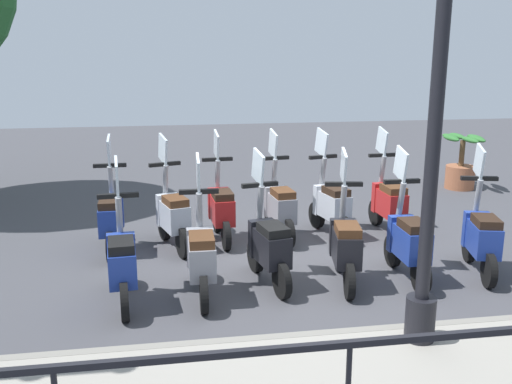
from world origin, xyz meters
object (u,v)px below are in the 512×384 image
(lamp_post_near, at_px, (436,117))
(scooter_near_4, at_px, (201,255))
(scooter_near_0, at_px, (481,236))
(scooter_near_2, at_px, (345,244))
(scooter_far_2, at_px, (280,206))
(scooter_near_5, at_px, (122,261))
(potted_palm, at_px, (461,166))
(scooter_far_0, at_px, (388,202))
(scooter_near_3, at_px, (268,245))
(scooter_far_3, at_px, (221,208))
(scooter_far_1, at_px, (331,204))
(scooter_far_5, at_px, (111,217))
(scooter_near_1, at_px, (408,240))
(scooter_far_4, at_px, (173,215))

(lamp_post_near, xyz_separation_m, scooter_near_4, (1.54, 1.82, -1.64))
(scooter_near_0, relative_size, scooter_near_4, 1.00)
(scooter_near_2, bearing_deg, scooter_far_2, 23.09)
(scooter_near_4, bearing_deg, scooter_near_5, 94.03)
(lamp_post_near, bearing_deg, scooter_near_4, 49.78)
(lamp_post_near, bearing_deg, potted_palm, -31.26)
(scooter_far_0, bearing_deg, potted_palm, -47.65)
(scooter_near_2, height_order, scooter_near_3, same)
(scooter_near_5, height_order, scooter_far_0, same)
(potted_palm, xyz_separation_m, scooter_near_4, (-4.26, 5.34, 0.04))
(scooter_near_5, height_order, scooter_far_3, same)
(lamp_post_near, distance_m, scooter_far_1, 3.75)
(scooter_near_3, distance_m, scooter_far_2, 1.67)
(potted_palm, distance_m, scooter_near_4, 6.83)
(scooter_near_3, bearing_deg, scooter_far_5, 41.28)
(scooter_near_1, height_order, scooter_far_3, same)
(scooter_near_0, relative_size, scooter_far_0, 1.00)
(lamp_post_near, relative_size, scooter_far_3, 2.89)
(lamp_post_near, relative_size, potted_palm, 4.19)
(lamp_post_near, relative_size, scooter_far_2, 2.89)
(scooter_near_0, relative_size, scooter_near_1, 1.00)
(scooter_near_0, distance_m, scooter_far_1, 2.18)
(scooter_near_1, xyz_separation_m, scooter_far_1, (1.71, 0.43, 0.00))
(scooter_near_1, relative_size, scooter_far_2, 1.00)
(scooter_near_1, relative_size, scooter_far_3, 1.00)
(scooter_far_3, height_order, scooter_far_5, same)
(scooter_near_2, bearing_deg, scooter_far_4, 61.00)
(scooter_far_2, relative_size, scooter_far_5, 1.00)
(scooter_far_1, bearing_deg, scooter_near_5, 111.23)
(lamp_post_near, bearing_deg, scooter_far_4, 33.46)
(scooter_near_4, relative_size, scooter_far_3, 1.00)
(lamp_post_near, height_order, scooter_far_2, lamp_post_near)
(scooter_near_2, bearing_deg, scooter_near_4, 102.86)
(scooter_far_0, bearing_deg, scooter_near_1, 163.02)
(lamp_post_near, relative_size, scooter_far_5, 2.89)
(scooter_near_3, bearing_deg, scooter_far_3, 1.67)
(scooter_near_3, distance_m, scooter_far_1, 2.01)
(scooter_near_1, xyz_separation_m, scooter_near_4, (-0.11, 2.42, 0.00))
(scooter_far_2, height_order, scooter_far_5, same)
(scooter_far_5, bearing_deg, scooter_near_2, -120.05)
(scooter_near_4, bearing_deg, scooter_near_0, -86.81)
(scooter_near_0, height_order, scooter_near_2, same)
(scooter_near_1, height_order, scooter_far_0, same)
(lamp_post_near, distance_m, scooter_far_2, 3.79)
(potted_palm, distance_m, scooter_far_2, 4.77)
(potted_palm, height_order, scooter_near_0, scooter_near_0)
(scooter_far_0, xyz_separation_m, scooter_far_3, (0.06, 2.46, 0.00))
(scooter_near_1, bearing_deg, scooter_far_3, 49.57)
(scooter_near_3, xyz_separation_m, scooter_near_5, (-0.26, 1.62, 0.00))
(scooter_near_3, bearing_deg, scooter_near_4, 94.47)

